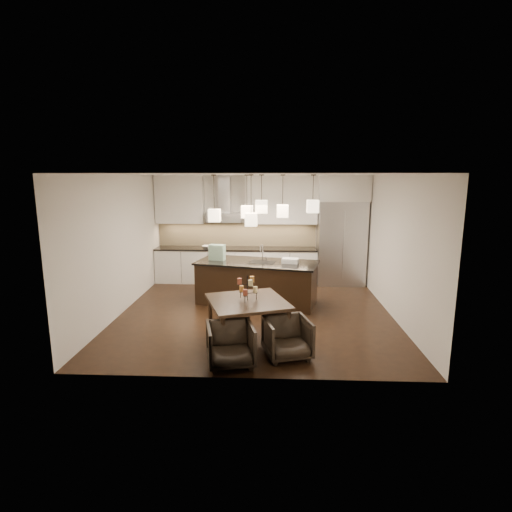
{
  "coord_description": "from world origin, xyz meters",
  "views": [
    {
      "loc": [
        0.36,
        -7.86,
        2.75
      ],
      "look_at": [
        0.0,
        0.2,
        1.15
      ],
      "focal_mm": 28.0,
      "sensor_mm": 36.0,
      "label": 1
    }
  ],
  "objects_px": {
    "dining_table": "(247,321)",
    "armchair_right": "(287,338)",
    "refrigerator": "(341,243)",
    "armchair_left": "(230,345)",
    "island_body": "(257,283)"
  },
  "relations": [
    {
      "from": "dining_table",
      "to": "armchair_left",
      "type": "relative_size",
      "value": 1.76
    },
    {
      "from": "refrigerator",
      "to": "armchair_left",
      "type": "xyz_separation_m",
      "value": [
        -2.36,
        -4.73,
        -0.76
      ]
    },
    {
      "from": "dining_table",
      "to": "armchair_right",
      "type": "relative_size",
      "value": 1.78
    },
    {
      "from": "refrigerator",
      "to": "armchair_right",
      "type": "height_order",
      "value": "refrigerator"
    },
    {
      "from": "dining_table",
      "to": "armchair_right",
      "type": "height_order",
      "value": "dining_table"
    },
    {
      "from": "refrigerator",
      "to": "armchair_right",
      "type": "bearing_deg",
      "value": -108.89
    },
    {
      "from": "island_body",
      "to": "armchair_left",
      "type": "height_order",
      "value": "island_body"
    },
    {
      "from": "island_body",
      "to": "dining_table",
      "type": "distance_m",
      "value": 2.16
    },
    {
      "from": "armchair_left",
      "to": "dining_table",
      "type": "bearing_deg",
      "value": 63.73
    },
    {
      "from": "island_body",
      "to": "dining_table",
      "type": "height_order",
      "value": "island_body"
    },
    {
      "from": "island_body",
      "to": "armchair_right",
      "type": "distance_m",
      "value": 2.77
    },
    {
      "from": "armchair_left",
      "to": "island_body",
      "type": "bearing_deg",
      "value": 71.74
    },
    {
      "from": "dining_table",
      "to": "armchair_right",
      "type": "xyz_separation_m",
      "value": [
        0.65,
        -0.55,
        -0.06
      ]
    },
    {
      "from": "armchair_left",
      "to": "refrigerator",
      "type": "bearing_deg",
      "value": 50.2
    },
    {
      "from": "island_body",
      "to": "armchair_left",
      "type": "xyz_separation_m",
      "value": [
        -0.26,
        -3.01,
        -0.13
      ]
    }
  ]
}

